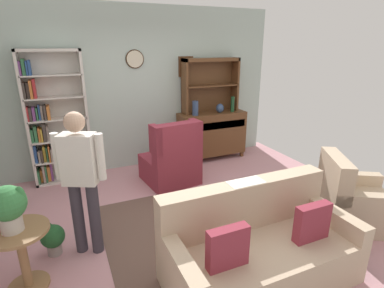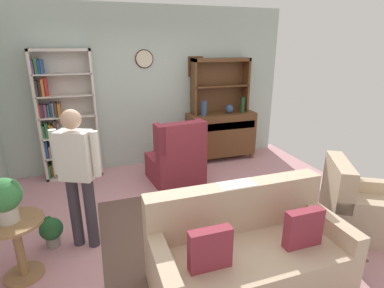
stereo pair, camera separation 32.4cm
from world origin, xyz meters
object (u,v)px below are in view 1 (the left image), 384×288
at_px(sideboard, 212,133).
at_px(book_stack, 218,193).
at_px(bottle_wine, 232,104).
at_px(plant_stand, 22,252).
at_px(bookshelf, 53,121).
at_px(coffee_table, 226,201).
at_px(potted_plant_small, 53,238).
at_px(vase_round, 220,108).
at_px(person_reading, 81,175).
at_px(wingback_chair, 172,161).
at_px(sideboard_hutch, 210,78).
at_px(armchair_floral, 352,202).
at_px(vase_tall, 195,108).
at_px(couch_floral, 258,250).
at_px(potted_plant_large, 8,206).

relative_size(sideboard, book_stack, 6.37).
bearing_deg(bottle_wine, plant_stand, -147.63).
height_order(bookshelf, book_stack, bookshelf).
relative_size(plant_stand, coffee_table, 0.78).
bearing_deg(bookshelf, book_stack, -51.67).
bearing_deg(bookshelf, potted_plant_small, -93.31).
xyz_separation_m(vase_round, person_reading, (-2.66, -1.92, -0.10)).
bearing_deg(vase_round, coffee_table, -116.61).
height_order(sideboard, book_stack, sideboard).
bearing_deg(book_stack, person_reading, 174.51).
distance_m(wingback_chair, coffee_table, 1.45).
xyz_separation_m(vase_round, book_stack, (-1.15, -2.07, -0.56)).
relative_size(bookshelf, person_reading, 1.35).
bearing_deg(bottle_wine, sideboard, 167.11).
xyz_separation_m(sideboard_hutch, plant_stand, (-3.11, -2.42, -1.18)).
distance_m(sideboard_hutch, potted_plant_small, 3.77).
distance_m(sideboard, coffee_table, 2.39).
relative_size(bottle_wine, armchair_floral, 0.28).
bearing_deg(wingback_chair, potted_plant_small, -147.52).
distance_m(potted_plant_small, book_stack, 1.90).
bearing_deg(person_reading, coffee_table, -7.37).
bearing_deg(vase_tall, bookshelf, 176.04).
bearing_deg(sideboard_hutch, wingback_chair, -141.89).
height_order(bookshelf, coffee_table, bookshelf).
relative_size(sideboard_hutch, couch_floral, 0.61).
bearing_deg(bookshelf, vase_tall, -3.96).
relative_size(couch_floral, book_stack, 8.82).
height_order(sideboard_hutch, coffee_table, sideboard_hutch).
relative_size(vase_tall, plant_stand, 0.43).
bearing_deg(vase_round, couch_floral, -112.08).
bearing_deg(potted_plant_small, couch_floral, -33.13).
bearing_deg(vase_tall, couch_floral, -103.14).
xyz_separation_m(armchair_floral, person_reading, (-3.09, 0.76, 0.62)).
height_order(plant_stand, book_stack, plant_stand).
xyz_separation_m(bottle_wine, book_stack, (-1.41, -2.05, -0.62)).
height_order(vase_round, plant_stand, vase_round).
bearing_deg(potted_plant_large, sideboard, 36.31).
distance_m(vase_round, bottle_wine, 0.27).
height_order(bottle_wine, plant_stand, bottle_wine).
bearing_deg(sideboard_hutch, potted_plant_small, -145.27).
distance_m(potted_plant_large, person_reading, 0.70).
bearing_deg(wingback_chair, sideboard_hutch, 38.11).
xyz_separation_m(sideboard, vase_round, (0.13, -0.07, 0.50)).
relative_size(sideboard, coffee_table, 1.63).
relative_size(vase_round, armchair_floral, 0.16).
bearing_deg(person_reading, bookshelf, 96.71).
bearing_deg(vase_tall, potted_plant_small, -144.03).
xyz_separation_m(wingback_chair, coffee_table, (0.17, -1.44, -0.03)).
bearing_deg(couch_floral, sideboard, 70.48).
distance_m(vase_tall, vase_round, 0.52).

